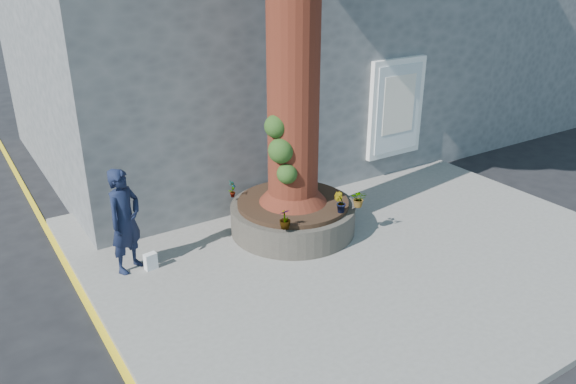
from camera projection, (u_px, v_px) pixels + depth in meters
ground at (321, 300)px, 8.61m from camera, size 120.00×120.00×0.00m
pavement at (356, 245)px, 10.11m from camera, size 9.00×8.00×0.12m
yellow_line at (103, 333)px, 7.87m from camera, size 0.10×30.00×0.01m
stone_shop at (237, 27)px, 14.16m from camera, size 10.30×8.30×6.30m
neighbour_shop at (455, 15)px, 18.21m from camera, size 6.00×8.00×6.00m
planter at (293, 216)px, 10.39m from camera, size 2.30×2.30×0.60m
man at (125, 221)px, 8.89m from camera, size 0.76×0.68×1.75m
woman at (273, 158)px, 11.48m from camera, size 1.03×0.90×1.81m
shopping_bag at (151, 261)px, 9.17m from camera, size 0.21×0.14×0.28m
plant_a at (232, 189)px, 10.36m from camera, size 0.21×0.20×0.33m
plant_b at (340, 203)px, 9.75m from camera, size 0.28×0.28×0.37m
plant_c at (285, 219)px, 9.19m from camera, size 0.20×0.20×0.34m
plant_d at (359, 198)px, 9.97m from camera, size 0.38×0.38×0.32m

